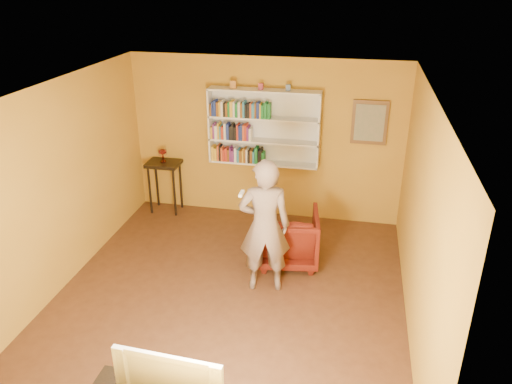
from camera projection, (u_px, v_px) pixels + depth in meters
The scene contains 15 objects.
room_shell at pixel (228, 228), 6.14m from camera, with size 5.30×5.80×2.88m.
bookshelf at pixel (265, 127), 8.06m from camera, with size 1.80×0.29×1.23m.
books_row_lower at pixel (239, 155), 8.23m from camera, with size 0.89×0.19×0.27m.
books_row_middle at pixel (232, 132), 8.09m from camera, with size 0.67×0.19×0.27m.
books_row_upper at pixel (240, 109), 7.91m from camera, with size 0.98×0.19×0.26m.
ornament_left at pixel (233, 84), 7.81m from camera, with size 0.09×0.09×0.12m, color #BE7C36.
ornament_centre at pixel (261, 86), 7.74m from camera, with size 0.07×0.07×0.10m, color #A8384E.
ornament_right at pixel (288, 88), 7.66m from camera, with size 0.07×0.07×0.10m, color slate.
framed_painting at pixel (370, 123), 7.73m from camera, with size 0.55×0.05×0.70m.
console_table at pixel (164, 171), 8.58m from camera, with size 0.56×0.43×0.91m.
ruby_lustre at pixel (163, 153), 8.44m from camera, with size 0.14×0.14×0.23m.
armchair at pixel (288, 237), 7.19m from camera, with size 0.85×0.88×0.80m, color #440804.
person at pixel (265, 226), 6.39m from camera, with size 0.67×0.44×1.84m, color #766257.
game_remote at pixel (241, 193), 5.87m from camera, with size 0.04×0.15×0.04m, color white.
television at pixel (173, 374), 4.19m from camera, with size 0.95×0.13×0.55m, color black.
Camera 1 is at (1.44, -5.23, 3.95)m, focal length 35.00 mm.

